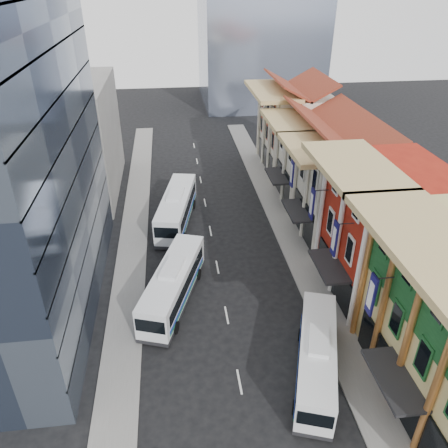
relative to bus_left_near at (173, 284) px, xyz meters
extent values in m
cube|color=slate|center=(12.84, 4.51, -1.79)|extent=(3.00, 90.00, 0.15)
cube|color=slate|center=(-4.16, 4.51, -1.79)|extent=(3.00, 90.00, 0.15)
cube|color=#A02112|center=(18.34, -0.49, 4.14)|extent=(8.00, 10.00, 12.00)
cube|color=beige|center=(18.34, 9.01, 3.14)|extent=(8.00, 9.00, 10.00)
cube|color=beige|center=(18.34, 18.01, 3.14)|extent=(8.00, 9.00, 10.00)
cube|color=beige|center=(18.34, 28.51, 3.64)|extent=(8.00, 12.00, 11.00)
cube|color=gray|center=(-11.66, 24.51, 5.14)|extent=(10.00, 18.00, 14.00)
camera|label=1|loc=(0.60, -30.40, 23.40)|focal=35.00mm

